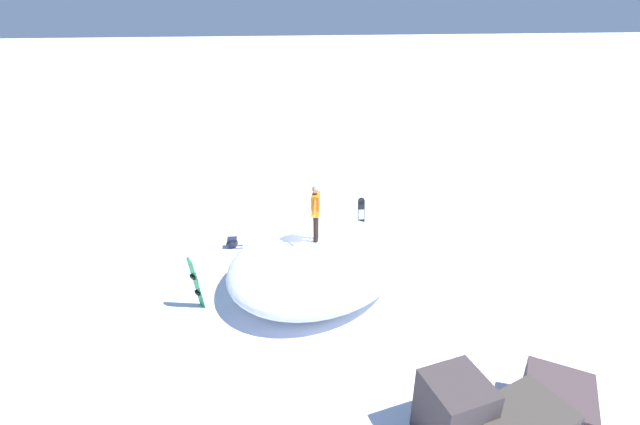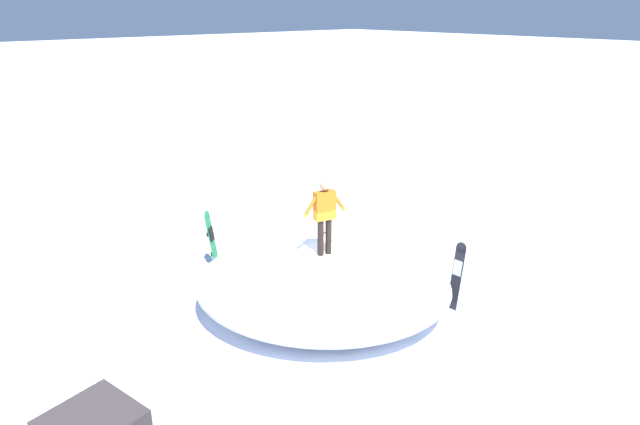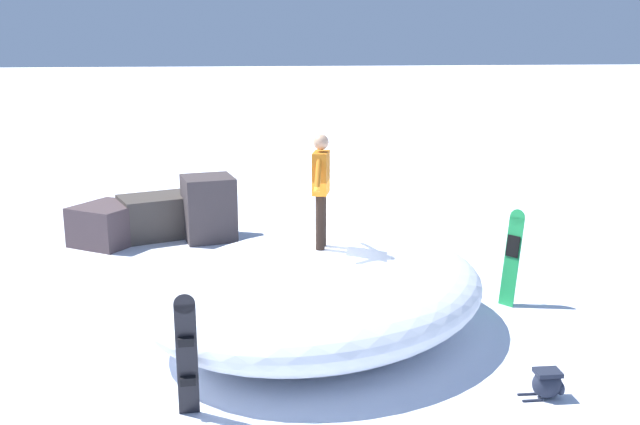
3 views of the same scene
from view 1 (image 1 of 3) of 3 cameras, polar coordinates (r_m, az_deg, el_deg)
The scene contains 7 objects.
ground at distance 14.38m, azimuth -0.01°, elevation -7.99°, with size 240.00×240.00×0.00m, color white.
snow_mound at distance 13.67m, azimuth -0.43°, elevation -6.34°, with size 4.82×5.89×1.44m, color white.
snowboarder_standing at distance 12.91m, azimuth -0.53°, elevation 0.43°, with size 0.36×1.05×1.77m.
snowboard_primary_upright at distance 16.06m, azimuth 5.30°, elevation -0.83°, with size 0.27×0.23×1.66m.
snowboard_secondary_upright at distance 12.93m, azimuth -15.72°, elevation -8.55°, with size 0.37×0.38×1.72m.
backpack_near at distance 16.08m, azimuth -11.22°, elevation -3.82°, with size 0.59×0.32×0.39m.
rock_outcrop at distance 10.23m, azimuth 23.07°, elevation -22.94°, with size 3.90×2.31×1.50m.
Camera 1 is at (-1.81, -11.91, 7.86)m, focal length 24.93 mm.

